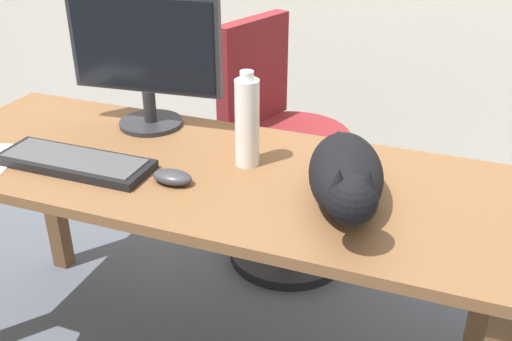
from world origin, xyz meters
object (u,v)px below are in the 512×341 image
Objects in this scene: computer_mouse at (172,177)px; monitor at (145,56)px; keyboard at (75,162)px; office_chair at (280,162)px; cat at (346,176)px; water_bottle at (247,122)px.

monitor is at bearing 127.80° from computer_mouse.
keyboard is 4.00× the size of computer_mouse.
office_chair is 0.90m from cat.
keyboard is at bearing -175.17° from cat.
monitor is 1.09× the size of keyboard.
computer_mouse is at bearing 1.93° from keyboard.
office_chair reaches higher than keyboard.
keyboard is at bearing -99.13° from monitor.
monitor reaches higher than computer_mouse.
office_chair is at bearing 86.74° from computer_mouse.
keyboard is at bearing -178.07° from computer_mouse.
computer_mouse is at bearing -52.20° from monitor.
office_chair is at bearing 119.37° from cat.
computer_mouse is at bearing -93.26° from office_chair.
water_bottle is at bearing -80.60° from office_chair.
water_bottle reaches higher than office_chair.
monitor is 0.45m from computer_mouse.
cat reaches higher than computer_mouse.
water_bottle reaches higher than cat.
cat is at bearing 4.83° from keyboard.
cat reaches higher than keyboard.
monitor reaches higher than cat.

